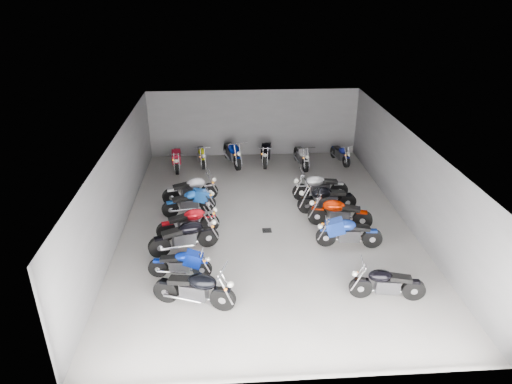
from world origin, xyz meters
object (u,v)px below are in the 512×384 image
motorcycle_right_d (339,213)px  motorcycle_back_d (267,152)px  motorcycle_right_e (326,199)px  motorcycle_left_d (189,222)px  motorcycle_left_f (191,189)px  motorcycle_back_b (202,155)px  drain_grate (267,230)px  motorcycle_right_c (348,233)px  motorcycle_back_a (177,158)px  motorcycle_back_c (232,153)px  motorcycle_left_a (195,289)px  motorcycle_left_c (185,236)px  motorcycle_left_e (190,202)px  motorcycle_left_b (181,264)px  motorcycle_right_a (387,283)px  motorcycle_right_f (320,187)px  motorcycle_back_e (301,156)px  motorcycle_back_f (340,154)px

motorcycle_right_d → motorcycle_back_d: 6.50m
motorcycle_right_e → motorcycle_back_d: motorcycle_right_e is taller
motorcycle_right_e → motorcycle_left_d: bearing=101.0°
motorcycle_left_d → motorcycle_back_d: (3.19, 6.47, 0.02)m
motorcycle_right_d → motorcycle_left_f: bearing=80.8°
motorcycle_left_d → motorcycle_back_b: bearing=160.9°
motorcycle_left_f → motorcycle_right_d: (5.29, -2.30, 0.02)m
drain_grate → motorcycle_back_b: motorcycle_back_b is taller
motorcycle_right_c → motorcycle_back_a: motorcycle_right_c is taller
motorcycle_right_e → motorcycle_back_c: (-3.40, 5.00, 0.03)m
motorcycle_left_a → motorcycle_left_c: bearing=-153.9°
motorcycle_left_e → motorcycle_left_c: bearing=-15.7°
motorcycle_left_f → motorcycle_back_a: size_ratio=1.00×
motorcycle_left_b → motorcycle_right_d: bearing=122.3°
motorcycle_right_e → motorcycle_back_d: 5.36m
motorcycle_back_a → motorcycle_back_d: size_ratio=0.97×
drain_grate → motorcycle_right_a: (2.91, -3.86, 0.49)m
drain_grate → motorcycle_left_a: size_ratio=0.14×
motorcycle_left_e → motorcycle_right_c: 5.89m
motorcycle_left_e → motorcycle_left_f: motorcycle_left_f is taller
motorcycle_left_a → motorcycle_back_b: bearing=-162.3°
motorcycle_left_a → motorcycle_left_e: bearing=-158.4°
motorcycle_right_f → motorcycle_back_d: 4.34m
motorcycle_left_a → motorcycle_left_c: (-0.47, 2.72, 0.00)m
motorcycle_left_f → motorcycle_back_e: 5.91m
motorcycle_left_b → motorcycle_back_f: motorcycle_left_b is taller
motorcycle_left_e → motorcycle_right_d: 5.44m
motorcycle_left_e → motorcycle_left_f: bearing=164.6°
motorcycle_left_f → motorcycle_back_b: motorcycle_left_f is taller
motorcycle_back_b → motorcycle_back_c: (1.43, -0.09, 0.10)m
motorcycle_left_a → motorcycle_right_c: size_ratio=1.04×
motorcycle_left_f → motorcycle_back_c: 4.18m
motorcycle_left_c → motorcycle_back_d: motorcycle_left_c is taller
motorcycle_right_f → motorcycle_back_a: (-5.89, 3.58, -0.02)m
motorcycle_back_a → motorcycle_back_c: motorcycle_back_c is taller
motorcycle_right_f → motorcycle_back_f: motorcycle_right_f is taller
motorcycle_right_d → motorcycle_right_e: bearing=25.3°
motorcycle_right_c → motorcycle_right_d: 1.33m
motorcycle_right_f → motorcycle_left_e: bearing=97.6°
motorcycle_left_b → motorcycle_right_f: motorcycle_right_f is taller
motorcycle_back_e → motorcycle_back_f: (1.91, 0.33, -0.06)m
motorcycle_back_e → motorcycle_back_c: bearing=-15.0°
motorcycle_left_a → motorcycle_right_a: 5.16m
motorcycle_left_d → motorcycle_left_f: motorcycle_left_f is taller
motorcycle_left_c → drain_grate: bearing=93.9°
motorcycle_left_a → motorcycle_right_e: 6.85m
motorcycle_back_a → motorcycle_back_d: bearing=-179.0°
motorcycle_back_a → motorcycle_back_e: motorcycle_back_a is taller
motorcycle_left_d → motorcycle_back_e: (4.75, 5.96, -0.02)m
drain_grate → motorcycle_right_e: 2.70m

